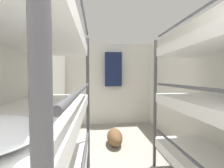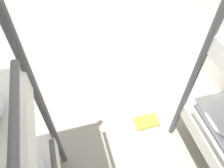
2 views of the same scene
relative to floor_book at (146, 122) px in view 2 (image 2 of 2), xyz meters
The scene contains 2 objects.
ground_plane 0.52m from the floor_book, 55.46° to the right, with size 20.00×20.00×0.00m, color gray.
floor_book is the anchor object (origin of this frame).
Camera 2 is at (0.29, 1.34, 1.76)m, focal length 35.00 mm.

